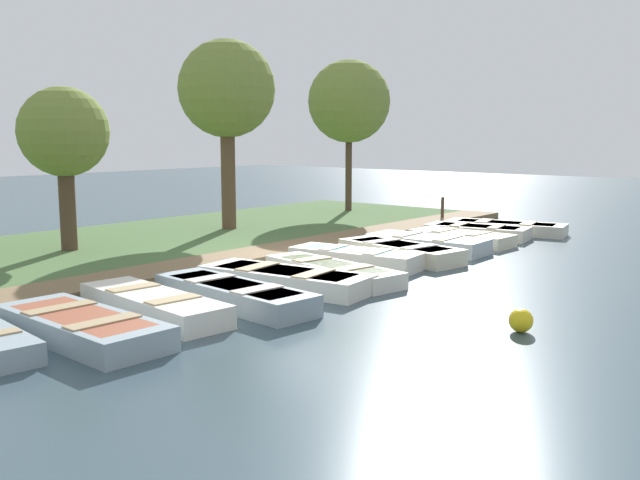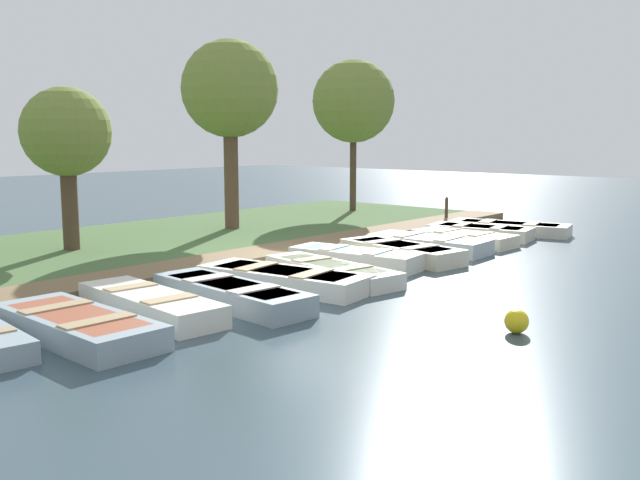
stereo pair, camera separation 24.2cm
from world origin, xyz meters
TOP-DOWN VIEW (x-y plane):
  - ground_plane at (0.00, 0.00)m, footprint 80.00×80.00m
  - shore_bank at (-5.00, 0.00)m, footprint 8.00×24.00m
  - dock_walkway at (-1.21, 0.00)m, footprint 1.37×23.44m
  - rowboat_1 at (1.56, -6.74)m, footprint 3.29×1.35m
  - rowboat_2 at (1.26, -5.20)m, footprint 3.41×1.34m
  - rowboat_3 at (1.74, -3.80)m, footprint 3.63×1.37m
  - rowboat_4 at (1.54, -2.20)m, footprint 3.67×1.63m
  - rowboat_5 at (1.68, -0.88)m, footprint 3.58×1.59m
  - rowboat_6 at (1.19, 0.60)m, footprint 3.18×1.38m
  - rowboat_7 at (1.48, 2.05)m, footprint 3.39×1.68m
  - rowboat_8 at (1.33, 3.57)m, footprint 3.17×1.37m
  - rowboat_9 at (1.45, 5.23)m, footprint 2.87×1.23m
  - rowboat_10 at (1.24, 6.61)m, footprint 3.08×1.61m
  - rowboat_11 at (1.47, 8.01)m, footprint 3.70×1.78m
  - mooring_post_far at (-1.34, 9.06)m, footprint 0.11×0.11m
  - buoy at (6.47, -2.23)m, footprint 0.37×0.37m
  - park_tree_left at (-5.21, -2.79)m, footprint 2.20×2.20m
  - park_tree_center at (-5.12, 2.60)m, footprint 2.93×2.93m
  - park_tree_right at (-5.49, 9.18)m, footprint 3.08×3.08m

SIDE VIEW (x-z plane):
  - ground_plane at x=0.00m, z-range 0.00..0.00m
  - shore_bank at x=-5.00m, z-range 0.00..0.16m
  - dock_walkway at x=-1.21m, z-range 0.00..0.21m
  - rowboat_5 at x=1.68m, z-range 0.00..0.36m
  - rowboat_9 at x=1.45m, z-range 0.00..0.36m
  - buoy at x=6.47m, z-range 0.00..0.37m
  - rowboat_11 at x=1.47m, z-range 0.00..0.38m
  - rowboat_10 at x=1.24m, z-range 0.00..0.39m
  - rowboat_1 at x=1.56m, z-range 0.00..0.40m
  - rowboat_4 at x=1.54m, z-range 0.00..0.40m
  - rowboat_2 at x=1.26m, z-range 0.00..0.40m
  - rowboat_3 at x=1.74m, z-range 0.00..0.41m
  - rowboat_8 at x=1.33m, z-range 0.00..0.41m
  - rowboat_7 at x=1.48m, z-range 0.00..0.41m
  - rowboat_6 at x=1.19m, z-range 0.00..0.42m
  - mooring_post_far at x=-1.34m, z-range 0.00..0.92m
  - park_tree_left at x=-5.21m, z-range 0.93..5.13m
  - park_tree_right at x=-5.49m, z-range 1.34..7.14m
  - park_tree_center at x=-5.12m, z-range 1.40..7.25m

